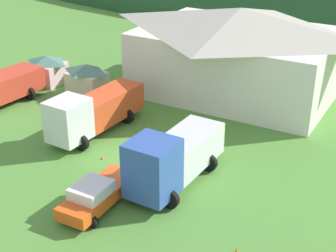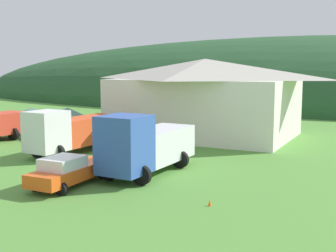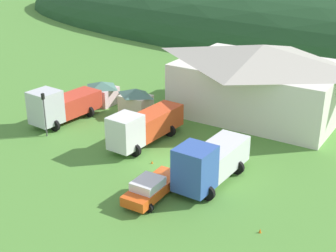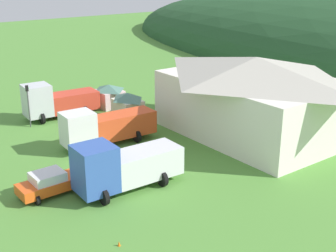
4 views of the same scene
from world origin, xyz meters
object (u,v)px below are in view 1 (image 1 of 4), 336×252
(play_shed_cream, at_px, (87,80))
(depot_building, at_px, (238,50))
(play_shed_pink, at_px, (47,69))
(traffic_cone_near_pickup, at_px, (102,159))
(service_pickup_orange, at_px, (97,194))
(box_truck_blue, at_px, (172,158))
(heavy_rig_white, at_px, (93,111))

(play_shed_cream, bearing_deg, depot_building, 34.55)
(play_shed_pink, xyz_separation_m, traffic_cone_near_pickup, (12.48, -8.81, -1.29))
(depot_building, relative_size, play_shed_pink, 5.54)
(play_shed_cream, height_order, play_shed_pink, play_shed_cream)
(depot_building, bearing_deg, service_pickup_orange, -89.55)
(service_pickup_orange, bearing_deg, traffic_cone_near_pickup, -147.24)
(play_shed_cream, xyz_separation_m, service_pickup_orange, (10.46, -12.43, -0.61))
(box_truck_blue, height_order, traffic_cone_near_pickup, box_truck_blue)
(play_shed_pink, bearing_deg, box_truck_blue, -27.33)
(play_shed_cream, xyz_separation_m, box_truck_blue, (12.89, -8.51, 0.40))
(heavy_rig_white, distance_m, box_truck_blue, 8.78)
(box_truck_blue, distance_m, service_pickup_orange, 4.72)
(depot_building, height_order, play_shed_pink, depot_building)
(depot_building, xyz_separation_m, service_pickup_orange, (0.15, -19.54, -2.85))
(box_truck_blue, distance_m, traffic_cone_near_pickup, 5.71)
(heavy_rig_white, bearing_deg, play_shed_pink, -119.08)
(service_pickup_orange, height_order, traffic_cone_near_pickup, service_pickup_orange)
(depot_building, bearing_deg, box_truck_blue, -80.63)
(depot_building, distance_m, play_shed_cream, 12.72)
(service_pickup_orange, bearing_deg, play_shed_pink, -131.97)
(play_shed_cream, relative_size, play_shed_pink, 1.05)
(play_shed_pink, xyz_separation_m, box_truck_blue, (17.87, -9.23, 0.55))
(play_shed_pink, relative_size, traffic_cone_near_pickup, 6.15)
(play_shed_pink, xyz_separation_m, service_pickup_orange, (15.44, -13.16, -0.46))
(service_pickup_orange, relative_size, traffic_cone_near_pickup, 10.87)
(play_shed_cream, relative_size, heavy_rig_white, 0.38)
(depot_building, distance_m, service_pickup_orange, 19.74)
(traffic_cone_near_pickup, bearing_deg, depot_building, 79.50)
(depot_building, distance_m, traffic_cone_near_pickup, 15.88)
(box_truck_blue, height_order, service_pickup_orange, box_truck_blue)
(service_pickup_orange, bearing_deg, box_truck_blue, 146.75)
(play_shed_cream, distance_m, traffic_cone_near_pickup, 11.12)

